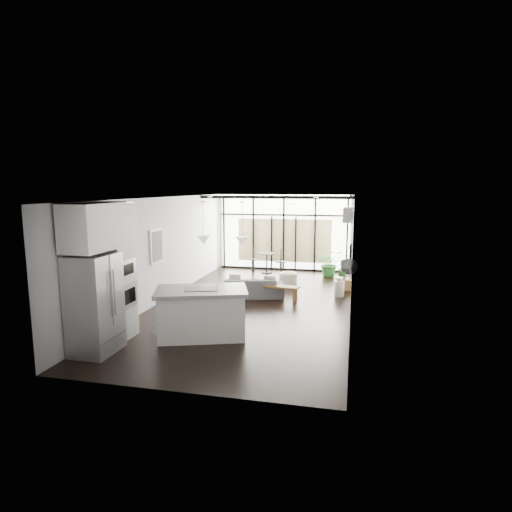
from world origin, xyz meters
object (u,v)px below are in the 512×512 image
at_px(tv, 351,253).
at_px(fridge, 95,304).
at_px(milk_can, 339,287).
at_px(sofa, 250,284).
at_px(pouf, 288,280).
at_px(console_bench, 276,293).
at_px(island, 202,313).

bearing_deg(tv, fridge, -133.34).
bearing_deg(milk_can, tv, -51.70).
distance_m(sofa, pouf, 1.72).
xyz_separation_m(console_bench, milk_can, (1.68, 0.77, 0.07)).
xyz_separation_m(island, fridge, (-1.63, -1.24, 0.43)).
height_order(fridge, tv, fridge).
distance_m(console_bench, milk_can, 1.85).
bearing_deg(island, sofa, 67.66).
bearing_deg(milk_can, sofa, -165.75).
bearing_deg(milk_can, fridge, -129.50).
xyz_separation_m(island, tv, (2.94, 3.61, 0.79)).
xyz_separation_m(island, pouf, (1.07, 4.83, -0.28)).
relative_size(pouf, tv, 0.50).
relative_size(sofa, milk_can, 3.39).
distance_m(pouf, tv, 2.48).
bearing_deg(console_bench, tv, 19.73).
relative_size(console_bench, tv, 1.15).
distance_m(pouf, milk_can, 1.81).
height_order(island, sofa, island).
relative_size(sofa, console_bench, 1.48).
bearing_deg(island, pouf, 58.75).
height_order(milk_can, tv, tv).
height_order(island, fridge, fridge).
height_order(console_bench, milk_can, milk_can).
distance_m(console_bench, tv, 2.28).
height_order(console_bench, pouf, pouf).
height_order(sofa, pouf, sofa).
relative_size(island, sofa, 0.98).
distance_m(island, pouf, 4.96).
height_order(island, milk_can, island).
xyz_separation_m(fridge, sofa, (1.84, 4.59, -0.56)).
relative_size(fridge, milk_can, 3.36).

